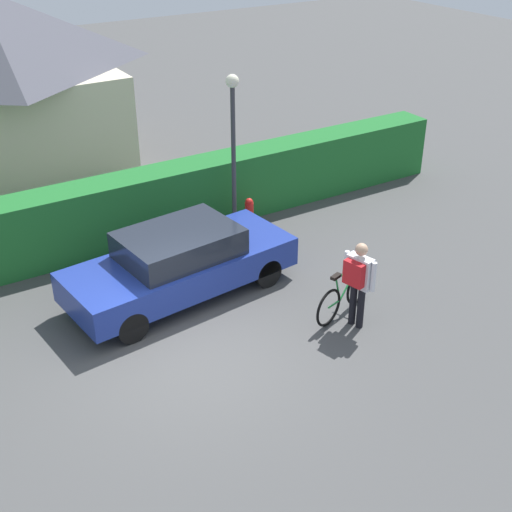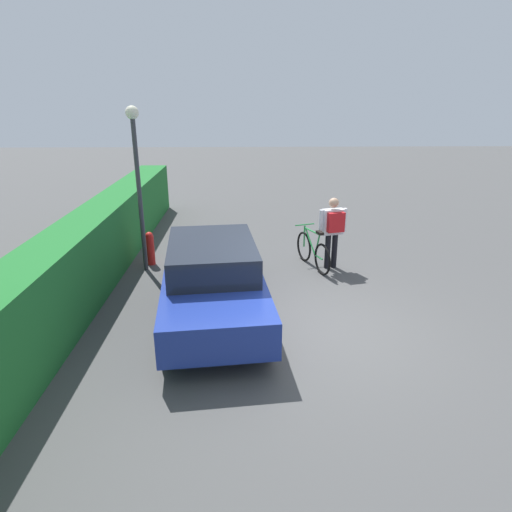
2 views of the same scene
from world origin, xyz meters
The scene contains 7 objects.
ground_plane centered at (0.00, 0.00, 0.00)m, with size 60.00×60.00×0.00m, color #474747.
hedge_row centered at (0.00, 4.50, 0.77)m, with size 18.32×0.90×1.53m, color #1F692B.
parked_car_near centered at (0.74, 1.87, 0.72)m, with size 4.63×2.20×1.39m.
bicycle centered at (3.01, -0.32, 0.40)m, with size 1.63×0.68×0.97m.
person_rider centered at (2.94, -0.75, 1.02)m, with size 0.43×0.66×1.68m.
street_lamp centered at (2.95, 3.60, 2.41)m, with size 0.28×0.28×3.65m.
fire_hydrant centered at (3.31, 3.55, 0.41)m, with size 0.20×0.20×0.81m.
Camera 1 is at (-4.02, -8.58, 7.18)m, focal length 48.08 mm.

